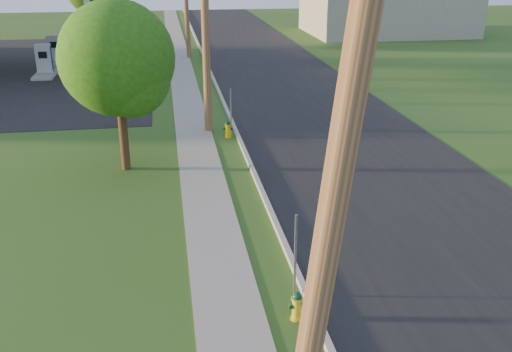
{
  "coord_description": "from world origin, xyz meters",
  "views": [
    {
      "loc": [
        -2.29,
        -6.3,
        7.15
      ],
      "look_at": [
        0.0,
        8.0,
        1.4
      ],
      "focal_mm": 40.0,
      "sensor_mm": 36.0,
      "label": 1
    }
  ],
  "objects_px": {
    "utility_pole_mid": "(205,10)",
    "hydrant_near": "(297,306)",
    "fuel_pump_ne": "(45,64)",
    "hydrant_mid": "(228,129)",
    "utility_pole_near": "(335,190)",
    "tree_verge": "(120,63)",
    "fuel_pump_se": "(56,53)",
    "hydrant_far": "(206,80)"
  },
  "relations": [
    {
      "from": "utility_pole_mid",
      "to": "hydrant_near",
      "type": "distance_m",
      "value": 14.41
    },
    {
      "from": "fuel_pump_ne",
      "to": "hydrant_mid",
      "type": "height_order",
      "value": "fuel_pump_ne"
    },
    {
      "from": "utility_pole_mid",
      "to": "utility_pole_near",
      "type": "bearing_deg",
      "value": -90.0
    },
    {
      "from": "utility_pole_near",
      "to": "fuel_pump_ne",
      "type": "bearing_deg",
      "value": 106.02
    },
    {
      "from": "hydrant_mid",
      "to": "fuel_pump_ne",
      "type": "bearing_deg",
      "value": 124.26
    },
    {
      "from": "tree_verge",
      "to": "hydrant_mid",
      "type": "xyz_separation_m",
      "value": [
        3.84,
        3.07,
        -3.35
      ]
    },
    {
      "from": "fuel_pump_se",
      "to": "hydrant_near",
      "type": "bearing_deg",
      "value": -72.58
    },
    {
      "from": "fuel_pump_ne",
      "to": "fuel_pump_se",
      "type": "height_order",
      "value": "same"
    },
    {
      "from": "utility_pole_mid",
      "to": "fuel_pump_se",
      "type": "height_order",
      "value": "utility_pole_mid"
    },
    {
      "from": "utility_pole_mid",
      "to": "fuel_pump_ne",
      "type": "relative_size",
      "value": 3.06
    },
    {
      "from": "utility_pole_near",
      "to": "hydrant_mid",
      "type": "xyz_separation_m",
      "value": [
        0.71,
        16.89,
        -4.45
      ]
    },
    {
      "from": "hydrant_mid",
      "to": "hydrant_far",
      "type": "bearing_deg",
      "value": 91.07
    },
    {
      "from": "utility_pole_near",
      "to": "tree_verge",
      "type": "distance_m",
      "value": 14.21
    },
    {
      "from": "fuel_pump_se",
      "to": "hydrant_far",
      "type": "bearing_deg",
      "value": -42.84
    },
    {
      "from": "fuel_pump_se",
      "to": "hydrant_mid",
      "type": "distance_m",
      "value": 20.5
    },
    {
      "from": "fuel_pump_se",
      "to": "hydrant_near",
      "type": "distance_m",
      "value": 32.1
    },
    {
      "from": "utility_pole_mid",
      "to": "hydrant_far",
      "type": "relative_size",
      "value": 12.26
    },
    {
      "from": "fuel_pump_se",
      "to": "utility_pole_near",
      "type": "bearing_deg",
      "value": -75.73
    },
    {
      "from": "fuel_pump_se",
      "to": "tree_verge",
      "type": "relative_size",
      "value": 0.55
    },
    {
      "from": "tree_verge",
      "to": "hydrant_mid",
      "type": "relative_size",
      "value": 7.91
    },
    {
      "from": "hydrant_mid",
      "to": "fuel_pump_se",
      "type": "bearing_deg",
      "value": 117.95
    },
    {
      "from": "fuel_pump_ne",
      "to": "tree_verge",
      "type": "xyz_separation_m",
      "value": [
        5.77,
        -17.18,
        2.99
      ]
    },
    {
      "from": "utility_pole_mid",
      "to": "fuel_pump_ne",
      "type": "bearing_deg",
      "value": 124.4
    },
    {
      "from": "hydrant_mid",
      "to": "hydrant_far",
      "type": "relative_size",
      "value": 0.91
    },
    {
      "from": "utility_pole_mid",
      "to": "hydrant_mid",
      "type": "bearing_deg",
      "value": -57.38
    },
    {
      "from": "utility_pole_near",
      "to": "hydrant_near",
      "type": "relative_size",
      "value": 14.24
    },
    {
      "from": "hydrant_near",
      "to": "utility_pole_mid",
      "type": "bearing_deg",
      "value": 92.99
    },
    {
      "from": "tree_verge",
      "to": "utility_pole_near",
      "type": "bearing_deg",
      "value": -77.24
    },
    {
      "from": "hydrant_near",
      "to": "hydrant_far",
      "type": "relative_size",
      "value": 0.83
    },
    {
      "from": "utility_pole_near",
      "to": "fuel_pump_ne",
      "type": "height_order",
      "value": "utility_pole_near"
    },
    {
      "from": "utility_pole_near",
      "to": "hydrant_near",
      "type": "bearing_deg",
      "value": 80.75
    },
    {
      "from": "hydrant_mid",
      "to": "hydrant_near",
      "type": "bearing_deg",
      "value": -89.99
    },
    {
      "from": "tree_verge",
      "to": "hydrant_mid",
      "type": "distance_m",
      "value": 5.95
    },
    {
      "from": "hydrant_mid",
      "to": "hydrant_far",
      "type": "xyz_separation_m",
      "value": [
        -0.17,
        9.36,
        0.03
      ]
    },
    {
      "from": "fuel_pump_ne",
      "to": "hydrant_far",
      "type": "distance_m",
      "value": 10.57
    },
    {
      "from": "tree_verge",
      "to": "fuel_pump_ne",
      "type": "bearing_deg",
      "value": 108.56
    },
    {
      "from": "fuel_pump_ne",
      "to": "hydrant_near",
      "type": "relative_size",
      "value": 4.8
    },
    {
      "from": "utility_pole_near",
      "to": "hydrant_near",
      "type": "xyz_separation_m",
      "value": [
        0.71,
        4.37,
        -4.48
      ]
    },
    {
      "from": "utility_pole_mid",
      "to": "hydrant_mid",
      "type": "distance_m",
      "value": 4.78
    },
    {
      "from": "utility_pole_near",
      "to": "hydrant_mid",
      "type": "height_order",
      "value": "utility_pole_near"
    },
    {
      "from": "fuel_pump_se",
      "to": "utility_pole_mid",
      "type": "bearing_deg",
      "value": -62.37
    },
    {
      "from": "utility_pole_near",
      "to": "tree_verge",
      "type": "height_order",
      "value": "utility_pole_near"
    }
  ]
}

